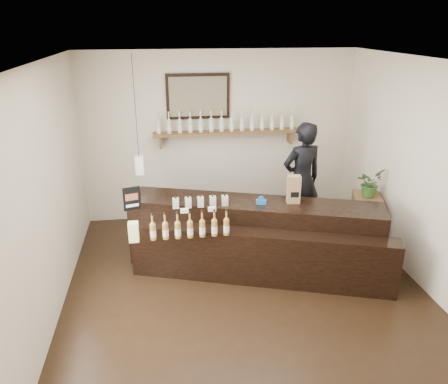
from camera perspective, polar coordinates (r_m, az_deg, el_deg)
ground at (r=5.65m, az=3.03°, el=-13.07°), size 5.00×5.00×0.00m
room_shell at (r=4.89m, az=3.42°, el=3.61°), size 5.00×5.00×5.00m
back_wall_decor at (r=7.13m, az=-1.58°, el=9.70°), size 2.66×0.96×1.69m
counter at (r=5.94m, az=4.07°, el=-6.22°), size 3.41×1.95×1.11m
promo_sign at (r=5.64m, az=-11.94°, el=-0.87°), size 0.22×0.08×0.31m
paper_bag at (r=5.81m, az=9.08°, el=0.36°), size 0.19×0.15×0.37m
tape_dispenser at (r=5.76m, az=4.87°, el=-1.18°), size 0.14×0.08×0.11m
side_cabinet at (r=6.91m, az=17.91°, el=-3.60°), size 0.56×0.65×0.80m
potted_plant at (r=6.69m, az=18.49°, el=1.14°), size 0.50×0.49×0.42m
shopkeeper at (r=6.82m, az=10.15°, el=2.51°), size 0.85×0.67×2.05m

